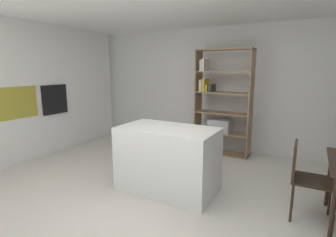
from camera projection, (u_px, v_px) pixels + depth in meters
name	position (u px, v px, depth m)	size (l,w,h in m)	color
ground_plane	(160.00, 206.00, 3.33)	(10.25, 10.25, 0.00)	beige
back_partition	(228.00, 89.00, 5.52)	(7.44, 0.06, 2.60)	silver
tall_cabinet_run_left	(1.00, 93.00, 4.69)	(0.61, 5.18, 2.60)	white
cabinet_niche_splashback	(3.00, 105.00, 4.45)	(0.01, 1.24, 0.58)	#9E932D
built_in_oven	(55.00, 99.00, 5.30)	(0.06, 0.57, 0.59)	black
kitchen_island	(168.00, 159.00, 3.71)	(1.37, 0.77, 0.93)	white
open_bookshelf	(219.00, 107.00, 5.29)	(1.11, 0.38, 2.11)	#997551
dining_chair_island_side	(305.00, 174.00, 3.00)	(0.46, 0.43, 0.90)	black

